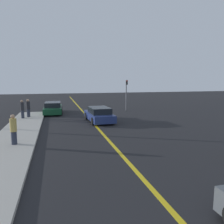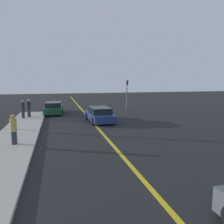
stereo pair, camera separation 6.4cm
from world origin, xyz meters
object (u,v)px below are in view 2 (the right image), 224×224
Objects in this scene: car_ahead_center at (99,115)px; pedestrian_mid_group at (23,109)px; car_far_distant at (54,108)px; traffic_light at (127,92)px; pedestrian_far_standing at (29,108)px; pedestrian_near_curb at (14,129)px.

car_ahead_center is 2.69× the size of pedestrian_mid_group.
car_far_distant is (-3.95, 5.84, -0.01)m from car_ahead_center.
traffic_light is (8.45, 0.18, 1.64)m from car_far_distant.
car_far_distant is 8.61m from traffic_light.
pedestrian_far_standing is (0.44, 0.65, 0.00)m from pedestrian_mid_group.
pedestrian_near_curb reaches higher than car_ahead_center.
traffic_light reaches higher than car_far_distant.
car_ahead_center is at bearing 45.52° from pedestrian_near_curb.
pedestrian_mid_group is (-2.68, -3.22, 0.38)m from car_far_distant.
pedestrian_far_standing is (-6.19, 3.27, 0.37)m from car_ahead_center.
pedestrian_mid_group is 0.99× the size of pedestrian_far_standing.
pedestrian_near_curb is at bearing -137.78° from car_ahead_center.
pedestrian_mid_group is (-6.63, 2.62, 0.37)m from car_ahead_center.
pedestrian_far_standing is at bearing 91.63° from pedestrian_near_curb.
car_far_distant is at bearing 80.54° from pedestrian_near_curb.
traffic_light reaches higher than pedestrian_near_curb.
pedestrian_mid_group reaches higher than car_ahead_center.
car_ahead_center is 1.25× the size of traffic_light.
car_far_distant is at bearing -178.77° from traffic_light.
car_ahead_center is at bearing -21.54° from pedestrian_mid_group.
car_ahead_center is at bearing -54.28° from car_far_distant.
car_ahead_center is 0.95× the size of car_far_distant.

